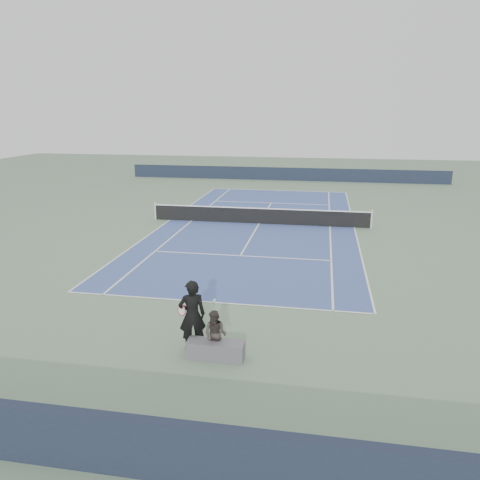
% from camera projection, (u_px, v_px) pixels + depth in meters
% --- Properties ---
extents(ground, '(80.00, 80.00, 0.00)m').
position_uv_depth(ground, '(259.00, 224.00, 27.57)').
color(ground, slate).
extents(court_surface, '(10.97, 23.77, 0.01)m').
position_uv_depth(court_surface, '(259.00, 224.00, 27.57)').
color(court_surface, '#3C528F').
rests_on(court_surface, ground).
extents(tennis_net, '(12.90, 0.10, 1.07)m').
position_uv_depth(tennis_net, '(259.00, 215.00, 27.43)').
color(tennis_net, silver).
rests_on(tennis_net, ground).
extents(windscreen_far, '(30.00, 0.25, 1.20)m').
position_uv_depth(windscreen_far, '(285.00, 174.00, 44.37)').
color(windscreen_far, black).
rests_on(windscreen_far, ground).
extents(windscreen_near, '(30.00, 0.25, 1.20)m').
position_uv_depth(windscreen_near, '(113.00, 444.00, 8.55)').
color(windscreen_near, black).
rests_on(windscreen_near, ground).
extents(tennis_player, '(0.93, 0.81, 2.05)m').
position_uv_depth(tennis_player, '(192.00, 315.00, 12.87)').
color(tennis_player, black).
rests_on(tennis_player, ground).
extents(tennis_ball, '(0.07, 0.07, 0.07)m').
position_uv_depth(tennis_ball, '(208.00, 354.00, 12.83)').
color(tennis_ball, '#C4DD2D').
rests_on(tennis_ball, ground).
extents(spectator_bench, '(1.61, 0.76, 1.37)m').
position_uv_depth(spectator_bench, '(215.00, 342.00, 12.53)').
color(spectator_bench, '#5A5A5F').
rests_on(spectator_bench, ground).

